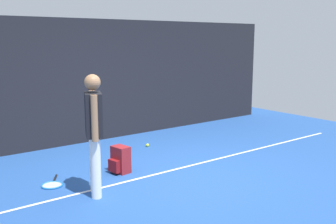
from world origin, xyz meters
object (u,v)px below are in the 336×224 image
(tennis_racket, at_px, (52,184))
(tennis_ball_near_player, at_px, (148,145))
(tennis_player, at_px, (94,128))
(backpack, at_px, (120,160))

(tennis_racket, distance_m, tennis_ball_near_player, 2.54)
(tennis_racket, bearing_deg, tennis_ball_near_player, 141.55)
(tennis_racket, height_order, tennis_ball_near_player, tennis_ball_near_player)
(tennis_player, relative_size, tennis_ball_near_player, 25.76)
(tennis_player, distance_m, tennis_racket, 1.25)
(backpack, relative_size, tennis_ball_near_player, 6.67)
(tennis_ball_near_player, bearing_deg, backpack, -140.36)
(tennis_ball_near_player, bearing_deg, tennis_player, -140.60)
(tennis_player, height_order, tennis_ball_near_player, tennis_player)
(tennis_player, bearing_deg, tennis_ball_near_player, -27.09)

